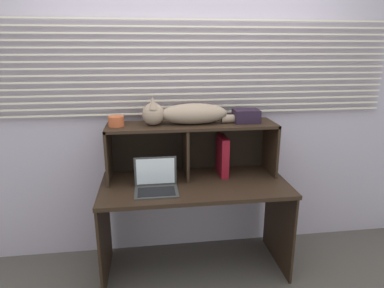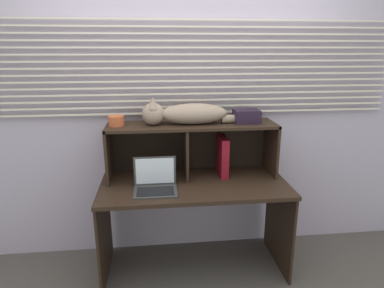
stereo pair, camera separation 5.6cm
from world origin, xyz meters
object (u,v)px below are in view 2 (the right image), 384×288
binder_upright (222,156)px  book_stack (155,173)px  cat (186,114)px  small_basket (116,121)px  storage_box (246,116)px  laptop (155,183)px

binder_upright → book_stack: (-0.54, -0.00, -0.12)m
cat → small_basket: bearing=180.0°
binder_upright → small_basket: 0.87m
book_stack → storage_box: 0.84m
binder_upright → laptop: bearing=-154.9°
laptop → book_stack: bearing=90.1°
binder_upright → storage_box: (0.18, 0.00, 0.32)m
cat → storage_box: (0.47, 0.00, -0.03)m
small_basket → laptop: bearing=-42.5°
small_basket → storage_box: 0.99m
cat → book_stack: bearing=-179.7°
book_stack → small_basket: bearing=179.7°
small_basket → storage_box: size_ratio=0.59×
laptop → cat: bearing=45.8°
binder_upright → book_stack: binder_upright is taller
laptop → small_basket: bearing=137.5°
book_stack → small_basket: small_basket is taller
storage_box → book_stack: bearing=-179.9°
binder_upright → storage_box: bearing=0.0°
cat → binder_upright: cat is taller
cat → storage_box: bearing=0.0°
binder_upright → cat: bearing=-180.0°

